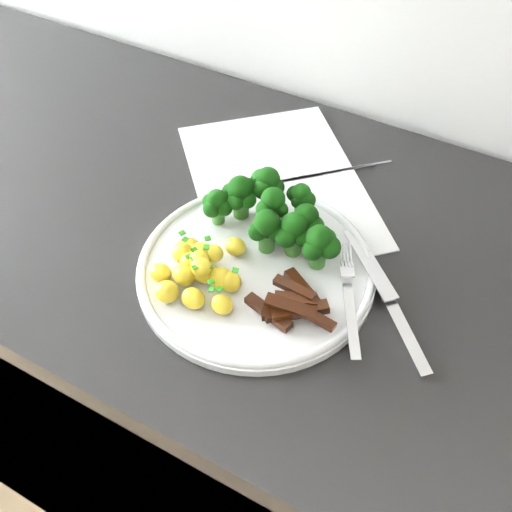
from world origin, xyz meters
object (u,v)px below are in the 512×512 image
(fork, at_px, (350,302))
(counter, at_px, (326,434))
(broccoli, at_px, (277,213))
(potatoes, at_px, (199,270))
(plate, at_px, (256,268))
(knife, at_px, (395,315))
(recipe_paper, at_px, (278,184))
(beef_strips, at_px, (293,304))

(fork, bearing_deg, counter, 101.53)
(broccoli, height_order, potatoes, broccoli)
(plate, xyz_separation_m, broccoli, (-0.00, 0.06, 0.04))
(potatoes, relative_size, knife, 0.76)
(plate, bearing_deg, broccoli, 93.65)
(counter, bearing_deg, broccoli, 179.42)
(recipe_paper, relative_size, plate, 1.35)
(counter, distance_m, broccoli, 0.50)
(broccoli, relative_size, beef_strips, 1.74)
(fork, height_order, knife, fork)
(beef_strips, bearing_deg, fork, 31.90)
(plate, distance_m, potatoes, 0.07)
(fork, xyz_separation_m, knife, (0.05, 0.02, -0.01))
(recipe_paper, distance_m, plate, 0.16)
(beef_strips, bearing_deg, broccoli, 126.96)
(recipe_paper, xyz_separation_m, plate, (0.05, -0.15, 0.01))
(counter, xyz_separation_m, recipe_paper, (-0.16, 0.10, 0.44))
(counter, distance_m, potatoes, 0.50)
(potatoes, xyz_separation_m, beef_strips, (0.12, 0.01, -0.00))
(plate, relative_size, broccoli, 1.52)
(recipe_paper, bearing_deg, plate, -71.81)
(knife, bearing_deg, beef_strips, -154.22)
(plate, height_order, knife, knife)
(beef_strips, relative_size, knife, 0.67)
(plate, bearing_deg, fork, -0.50)
(potatoes, relative_size, beef_strips, 1.14)
(plate, height_order, broccoli, broccoli)
(recipe_paper, height_order, fork, fork)
(recipe_paper, bearing_deg, counter, -31.21)
(counter, xyz_separation_m, beef_strips, (-0.04, -0.09, 0.46))
(recipe_paper, height_order, beef_strips, beef_strips)
(potatoes, bearing_deg, plate, 42.99)
(fork, bearing_deg, plate, 179.50)
(broccoli, distance_m, beef_strips, 0.12)
(broccoli, height_order, fork, broccoli)
(broccoli, distance_m, knife, 0.18)
(recipe_paper, xyz_separation_m, knife, (0.22, -0.14, 0.01))
(recipe_paper, xyz_separation_m, broccoli, (0.05, -0.09, 0.05))
(broccoli, bearing_deg, counter, -0.58)
(recipe_paper, relative_size, knife, 2.37)
(recipe_paper, bearing_deg, beef_strips, -58.15)
(potatoes, distance_m, beef_strips, 0.12)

